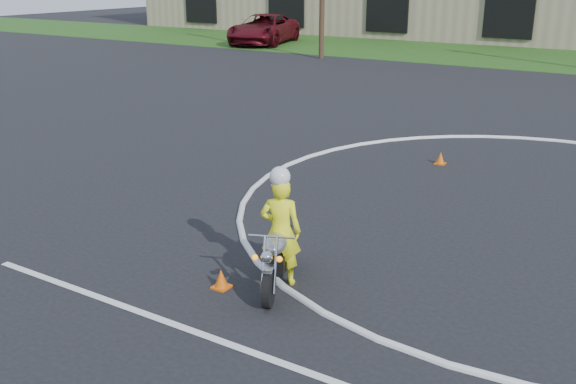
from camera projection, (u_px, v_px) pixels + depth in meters
The scene contains 4 objects.
ground at pixel (510, 271), 10.05m from camera, with size 120.00×120.00×0.00m, color black.
primary_motorcycle at pixel (277, 256), 9.43m from camera, with size 0.88×1.79×0.99m.
rider_primary_grp at pixel (281, 228), 9.41m from camera, with size 0.71×0.60×1.84m.
pickup_grp at pixel (264, 29), 40.90m from camera, with size 4.58×7.20×1.85m.
Camera 1 is at (1.81, -9.56, 4.46)m, focal length 40.00 mm.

